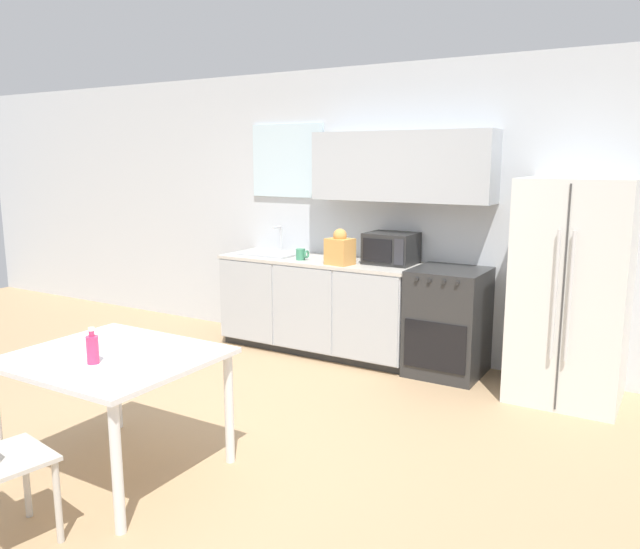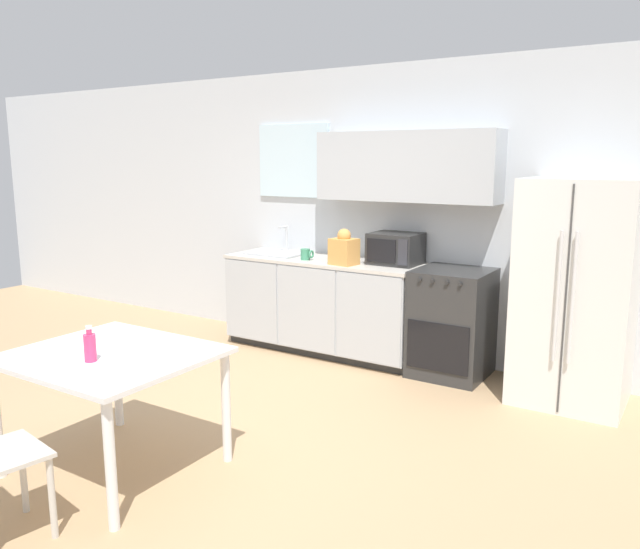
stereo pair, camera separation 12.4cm
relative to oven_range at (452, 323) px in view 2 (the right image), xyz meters
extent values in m
plane|color=tan|center=(-0.80, -1.92, -0.46)|extent=(12.00, 12.00, 0.00)
cube|color=silver|center=(-0.80, 0.34, 0.89)|extent=(12.00, 0.06, 2.70)
cube|color=silver|center=(-1.85, 0.30, 1.37)|extent=(0.84, 0.04, 0.73)
cube|color=#B2B7BC|center=(-0.53, 0.15, 1.32)|extent=(1.68, 0.32, 0.62)
cube|color=#333333|center=(-1.29, 0.03, -0.42)|extent=(1.95, 0.57, 0.08)
cube|color=#B2B7BC|center=(-1.29, 0.00, 0.02)|extent=(1.95, 0.63, 0.80)
cube|color=#B2B7BC|center=(-1.94, -0.32, 0.02)|extent=(0.63, 0.01, 0.78)
cube|color=#B2B7BC|center=(-1.29, -0.32, 0.02)|extent=(0.63, 0.01, 0.78)
cube|color=#B2B7BC|center=(-0.64, -0.32, 0.02)|extent=(0.63, 0.01, 0.78)
cube|color=beige|center=(-1.29, 0.00, 0.43)|extent=(1.97, 0.65, 0.03)
cube|color=#2D2D2D|center=(0.00, 0.00, 0.00)|extent=(0.61, 0.62, 0.92)
cube|color=black|center=(0.00, -0.31, -0.14)|extent=(0.53, 0.01, 0.41)
cylinder|color=#262626|center=(-0.17, -0.32, 0.41)|extent=(0.03, 0.02, 0.03)
cylinder|color=#262626|center=(-0.06, -0.32, 0.41)|extent=(0.03, 0.02, 0.03)
cylinder|color=#262626|center=(0.06, -0.32, 0.41)|extent=(0.03, 0.02, 0.03)
cylinder|color=#262626|center=(0.17, -0.32, 0.41)|extent=(0.03, 0.02, 0.03)
cube|color=silver|center=(0.99, -0.06, 0.39)|extent=(0.81, 0.75, 1.71)
cube|color=#3F3F3F|center=(0.99, -0.44, 0.39)|extent=(0.01, 0.01, 1.65)
cylinder|color=silver|center=(0.94, -0.46, 0.43)|extent=(0.02, 0.02, 0.94)
cylinder|color=silver|center=(1.04, -0.46, 0.43)|extent=(0.02, 0.02, 0.94)
cube|color=#B7BABC|center=(-1.85, 0.00, 0.46)|extent=(0.55, 0.42, 0.02)
cylinder|color=silver|center=(-1.85, 0.17, 0.59)|extent=(0.02, 0.02, 0.25)
cylinder|color=silver|center=(-1.85, 0.10, 0.71)|extent=(0.02, 0.14, 0.02)
cube|color=#282828|center=(-0.59, 0.10, 0.59)|extent=(0.44, 0.37, 0.28)
cube|color=black|center=(-0.64, -0.09, 0.59)|extent=(0.28, 0.01, 0.20)
cube|color=#2D2D33|center=(-0.43, -0.09, 0.59)|extent=(0.09, 0.01, 0.23)
cylinder|color=#3F8C66|center=(-1.42, -0.14, 0.50)|extent=(0.09, 0.09, 0.10)
torus|color=#3F8C66|center=(-1.35, -0.14, 0.50)|extent=(0.02, 0.08, 0.08)
cube|color=#DB994C|center=(-0.97, -0.18, 0.57)|extent=(0.25, 0.22, 0.24)
sphere|color=#DB994C|center=(-0.97, -0.18, 0.71)|extent=(0.14, 0.14, 0.12)
cube|color=white|center=(-1.09, -2.69, 0.25)|extent=(1.11, 0.99, 0.03)
cylinder|color=white|center=(-0.59, -3.12, -0.11)|extent=(0.06, 0.06, 0.70)
cylinder|color=white|center=(-1.59, -2.25, -0.11)|extent=(0.06, 0.06, 0.70)
cylinder|color=white|center=(-0.59, -2.25, -0.11)|extent=(0.06, 0.06, 0.70)
cylinder|color=beige|center=(-1.12, -3.26, -0.25)|extent=(0.03, 0.03, 0.43)
cylinder|color=beige|center=(-0.79, -3.32, -0.25)|extent=(0.03, 0.03, 0.43)
cylinder|color=#DB386B|center=(-1.06, -2.85, 0.35)|extent=(0.07, 0.07, 0.16)
cylinder|color=#DB386B|center=(-1.06, -2.85, 0.44)|extent=(0.03, 0.03, 0.03)
cylinder|color=white|center=(-1.06, -2.85, 0.46)|extent=(0.04, 0.04, 0.02)
camera|label=1|loc=(1.72, -5.05, 1.38)|focal=35.00mm
camera|label=2|loc=(1.82, -4.99, 1.38)|focal=35.00mm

